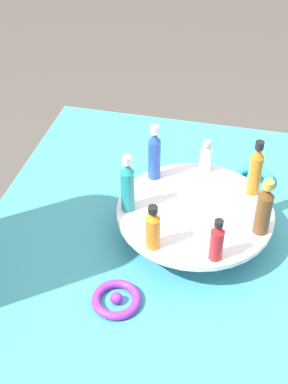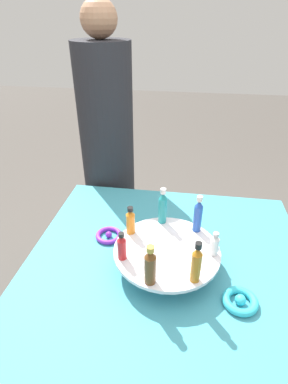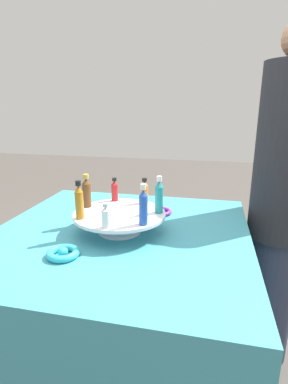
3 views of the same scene
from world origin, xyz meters
name	(u,v)px [view 2 (image 2 of 3)]	position (x,y,z in m)	size (l,w,h in m)	color
ground_plane	(160,384)	(0.00, 0.00, 0.00)	(12.00, 12.00, 0.00)	#4C4742
party_table	(162,335)	(0.00, 0.00, 0.39)	(0.98, 0.98, 0.78)	teal
display_stand	(167,254)	(0.00, 0.00, 0.84)	(0.35, 0.35, 0.08)	silver
bottle_orange	(131,221)	(-0.13, 0.07, 0.91)	(0.03, 0.03, 0.11)	orange
bottle_red	(122,247)	(-0.14, -0.06, 0.90)	(0.03, 0.03, 0.10)	#B21E23
bottle_brown	(150,266)	(-0.04, -0.15, 0.92)	(0.03, 0.03, 0.13)	brown
bottle_amber	(196,264)	(0.09, -0.12, 0.92)	(0.03, 0.03, 0.14)	#AD6B19
bottle_clear	(215,245)	(0.15, 0.00, 0.90)	(0.03, 0.03, 0.08)	silver
bottle_blue	(198,215)	(0.10, 0.11, 0.92)	(0.03, 0.03, 0.14)	#234CAD
bottle_teal	(163,207)	(-0.03, 0.15, 0.92)	(0.03, 0.03, 0.14)	teal
ribbon_bow_purple	(109,235)	(-0.23, 0.12, 0.79)	(0.10, 0.10, 0.03)	purple
ribbon_bow_teal	(240,301)	(0.23, -0.12, 0.79)	(0.11, 0.11, 0.03)	#2DB7CC
person_figure	(109,169)	(-0.36, 0.65, 0.80)	(0.27, 0.27, 1.58)	#282D42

